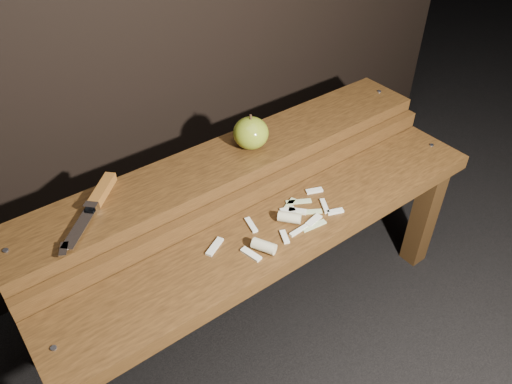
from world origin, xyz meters
TOP-DOWN VIEW (x-y plane):
  - ground at (0.00, 0.00)m, footprint 60.00×60.00m
  - bench_front_tier at (0.00, -0.06)m, footprint 1.20×0.20m
  - bench_rear_tier at (0.00, 0.17)m, footprint 1.20×0.21m
  - apple at (0.07, 0.17)m, footprint 0.09×0.09m
  - knife at (-0.35, 0.20)m, footprint 0.21×0.20m
  - apple_scraps at (-0.01, -0.06)m, footprint 0.37×0.14m

SIDE VIEW (x-z plane):
  - ground at x=0.00m, z-range 0.00..0.00m
  - bench_front_tier at x=0.00m, z-range 0.14..0.56m
  - bench_rear_tier at x=0.00m, z-range 0.16..0.67m
  - apple_scraps at x=-0.01m, z-range 0.42..0.44m
  - knife at x=-0.35m, z-range 0.50..0.52m
  - apple at x=0.07m, z-range 0.49..0.59m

